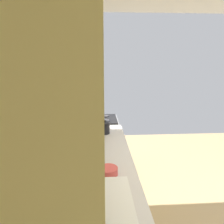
# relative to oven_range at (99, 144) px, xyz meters

# --- Properties ---
(wall_back) EXTENTS (4.21, 0.12, 2.61)m
(wall_back) POSITION_rel_oven_range_xyz_m (-1.64, 0.37, 0.84)
(wall_back) COLOR beige
(wall_back) RESTS_ON ground_plane
(upper_cabinets) EXTENTS (2.42, 0.31, 0.67)m
(upper_cabinets) POSITION_rel_oven_range_xyz_m (-1.98, 0.15, 1.42)
(upper_cabinets) COLOR #E9D77D
(oven_range) EXTENTS (0.59, 0.63, 1.07)m
(oven_range) POSITION_rel_oven_range_xyz_m (0.00, 0.00, 0.00)
(oven_range) COLOR #B7BABF
(oven_range) RESTS_ON ground_plane
(bowl) EXTENTS (0.17, 0.17, 0.06)m
(bowl) POSITION_rel_oven_range_xyz_m (-1.72, -0.07, 0.47)
(bowl) COLOR #D84C47
(bowl) RESTS_ON counter_run
(kettle) EXTENTS (0.19, 0.14, 0.18)m
(kettle) POSITION_rel_oven_range_xyz_m (-0.66, -0.07, 0.51)
(kettle) COLOR black
(kettle) RESTS_ON counter_run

